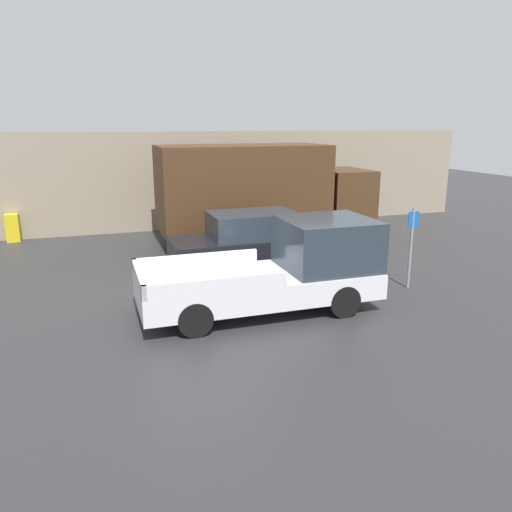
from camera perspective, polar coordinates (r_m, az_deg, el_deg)
ground_plane at (r=11.69m, az=-6.39°, el=-5.97°), size 60.00×60.00×0.00m
building_wall at (r=20.06m, az=-12.13°, el=8.24°), size 28.00×0.15×3.85m
pickup_truck at (r=11.40m, az=3.28°, el=-1.46°), size 5.37×2.12×2.03m
car at (r=14.55m, az=-0.72°, el=1.79°), size 4.50×1.87×1.67m
delivery_truck at (r=17.89m, az=0.44°, el=7.57°), size 7.71×2.56×3.43m
parking_sign at (r=13.29m, az=17.32°, el=1.42°), size 0.30×0.07×2.12m
newspaper_box at (r=20.02m, az=-26.04°, el=2.91°), size 0.45×0.40×1.01m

